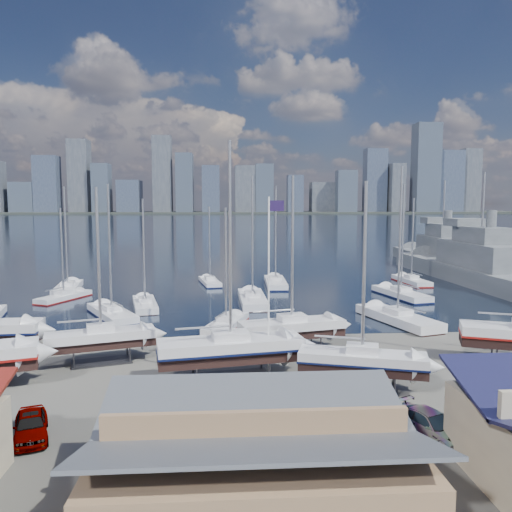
{
  "coord_description": "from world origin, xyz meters",
  "views": [
    {
      "loc": [
        -1.22,
        -44.26,
        11.95
      ],
      "look_at": [
        2.25,
        8.0,
        6.44
      ],
      "focal_mm": 35.0,
      "sensor_mm": 36.0,
      "label": 1
    }
  ],
  "objects": [
    {
      "name": "ground",
      "position": [
        0.0,
        -10.0,
        0.0
      ],
      "size": [
        1400.0,
        1400.0,
        0.0
      ],
      "primitive_type": "plane",
      "color": "#605E59",
      "rests_on": "ground"
    },
    {
      "name": "water",
      "position": [
        0.0,
        300.0,
        -0.15
      ],
      "size": [
        1400.0,
        600.0,
        0.4
      ],
      "primitive_type": "cube",
      "color": "#19273B",
      "rests_on": "ground"
    },
    {
      "name": "far_shore",
      "position": [
        0.0,
        560.0,
        1.1
      ],
      "size": [
        1400.0,
        80.0,
        2.2
      ],
      "primitive_type": "cube",
      "color": "#2D332D",
      "rests_on": "ground"
    },
    {
      "name": "skyline",
      "position": [
        -7.83,
        553.76,
        39.09
      ],
      "size": [
        639.14,
        43.8,
        107.69
      ],
      "color": "#475166",
      "rests_on": "far_shore"
    },
    {
      "name": "shed_grey",
      "position": [
        0.0,
        -26.0,
        2.15
      ],
      "size": [
        12.6,
        8.4,
        4.17
      ],
      "color": "#8C6B4C",
      "rests_on": "ground"
    },
    {
      "name": "sailboat_cradle_2",
      "position": [
        -10.41,
        -7.04,
        1.93
      ],
      "size": [
        8.23,
        4.42,
        13.17
      ],
      "rotation": [
        0.0,
        0.0,
        0.29
      ],
      "color": "#2D2D33",
      "rests_on": "ground"
    },
    {
      "name": "sailboat_cradle_3",
      "position": [
        -0.75,
        -11.01,
        2.07
      ],
      "size": [
        10.29,
        4.48,
        16.09
      ],
      "rotation": [
        0.0,
        0.0,
        0.18
      ],
      "color": "#2D2D33",
      "rests_on": "ground"
    },
    {
      "name": "sailboat_cradle_4",
      "position": [
        4.28,
        -5.08,
        1.98
      ],
      "size": [
        8.89,
        4.28,
        14.13
      ],
      "rotation": [
        0.0,
        0.0,
        0.23
      ],
      "color": "#2D2D33",
      "rests_on": "ground"
    },
    {
      "name": "sailboat_cradle_5",
      "position": [
        7.62,
        -13.74,
        1.94
      ],
      "size": [
        8.44,
        4.52,
        13.35
      ],
      "rotation": [
        0.0,
        0.0,
        -0.29
      ],
      "color": "#2D2D33",
      "rests_on": "ground"
    },
    {
      "name": "sailboat_moored_1",
      "position": [
        -21.03,
        18.29,
        0.31
      ],
      "size": [
        5.36,
        8.18,
        11.93
      ],
      "rotation": [
        0.0,
        0.0,
        1.14
      ],
      "color": "black",
      "rests_on": "water"
    },
    {
      "name": "sailboat_moored_2",
      "position": [
        -22.42,
        24.49,
        0.32
      ],
      "size": [
        4.09,
        10.15,
        14.89
      ],
      "rotation": [
        0.0,
        0.0,
        1.71
      ],
      "color": "black",
      "rests_on": "water"
    },
    {
      "name": "sailboat_moored_3",
      "position": [
        -12.95,
        8.06,
        0.31
      ],
      "size": [
        7.09,
        9.87,
        14.59
      ],
      "rotation": [
        0.0,
        0.0,
        2.07
      ],
      "color": "black",
      "rests_on": "water"
    },
    {
      "name": "sailboat_moored_4",
      "position": [
        -10.21,
        12.72,
        0.32
      ],
      "size": [
        4.21,
        8.98,
        13.08
      ],
      "rotation": [
        0.0,
        0.0,
        1.78
      ],
      "color": "black",
      "rests_on": "water"
    },
    {
      "name": "sailboat_moored_5",
      "position": [
        -3.21,
        29.14,
        0.31
      ],
      "size": [
        3.76,
        8.33,
        12.03
      ],
      "rotation": [
        0.0,
        0.0,
        1.76
      ],
      "color": "black",
      "rests_on": "water"
    },
    {
      "name": "sailboat_moored_6",
      "position": [
        -0.97,
        3.0,
        0.31
      ],
      "size": [
        4.8,
        8.39,
        12.1
      ],
      "rotation": [
        0.0,
        0.0,
        1.24
      ],
      "color": "black",
      "rests_on": "water"
    },
    {
      "name": "sailboat_moored_7",
      "position": [
        2.26,
        14.56,
        0.32
      ],
      "size": [
        3.17,
        10.6,
        15.92
      ],
      "rotation": [
        0.0,
        0.0,
        1.59
      ],
      "color": "black",
      "rests_on": "water"
    },
    {
      "name": "sailboat_moored_8",
      "position": [
        6.36,
        27.09,
        0.31
      ],
      "size": [
        3.18,
        10.23,
        15.16
      ],
      "rotation": [
        0.0,
        0.0,
        1.54
      ],
      "color": "black",
      "rests_on": "water"
    },
    {
      "name": "sailboat_moored_9",
      "position": [
        16.26,
        3.89,
        0.32
      ],
      "size": [
        6.04,
        11.21,
        16.3
      ],
      "rotation": [
        0.0,
        0.0,
        1.87
      ],
      "color": "black",
      "rests_on": "water"
    },
    {
      "name": "sailboat_moored_10",
      "position": [
        21.41,
        17.15,
        0.31
      ],
      "size": [
        4.96,
        10.42,
        15.02
      ],
      "rotation": [
        0.0,
        0.0,
        1.79
      ],
      "color": "black",
      "rests_on": "water"
    },
    {
      "name": "sailboat_moored_11",
      "position": [
        26.96,
        28.06,
        0.31
      ],
      "size": [
        3.21,
        9.11,
        13.37
      ],
      "rotation": [
        0.0,
        0.0,
        1.65
      ],
      "color": "black",
      "rests_on": "water"
    },
    {
      "name": "naval_ship_east",
      "position": [
        36.99,
        27.04,
        1.66
      ],
      "size": [
        9.02,
        46.76,
        18.19
      ],
      "rotation": [
        0.0,
        0.0,
        1.6
      ],
      "color": "slate",
      "rests_on": "water"
    },
    {
      "name": "naval_ship_west",
      "position": [
        39.88,
        46.42,
        1.67
      ],
      "size": [
        8.04,
        40.48,
        17.62
      ],
      "rotation": [
        0.0,
        0.0,
        1.53
      ],
      "color": "slate",
      "rests_on": "water"
    },
    {
      "name": "car_a",
      "position": [
        -11.09,
        -19.15,
        0.69
      ],
      "size": [
        2.87,
        4.34,
        1.37
      ],
      "primitive_type": "imported",
      "rotation": [
        0.0,
        0.0,
        0.34
      ],
      "color": "gray",
      "rests_on": "ground"
    },
    {
      "name": "car_b",
      "position": [
        -0.02,
        -20.03,
        0.7
      ],
      "size": [
        4.47,
        2.98,
        1.39
      ],
      "primitive_type": "imported",
      "rotation": [
        0.0,
        0.0,
        1.18
      ],
      "color": "gray",
      "rests_on": "ground"
    },
    {
      "name": "car_c",
      "position": [
        5.87,
        -19.9,
        0.78
      ],
      "size": [
        3.49,
        5.98,
        1.56
      ],
      "primitive_type": "imported",
      "rotation": [
        0.0,
        0.0,
        -0.17
      ],
      "color": "gray",
      "rests_on": "ground"
    },
    {
      "name": "car_d",
      "position": [
        9.36,
        -20.51,
        0.68
      ],
      "size": [
        3.63,
        5.07,
        1.36
      ],
      "primitive_type": "imported",
      "rotation": [
        0.0,
        0.0,
        0.41
      ],
      "color": "gray",
      "rests_on": "ground"
    },
    {
      "name": "flagpole",
      "position": [
        2.02,
        -10.13,
        7.18
      ],
      "size": [
        1.1,
        0.12,
        12.43
      ],
      "color": "white",
      "rests_on": "ground"
    }
  ]
}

